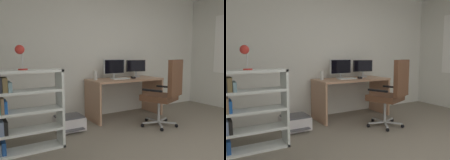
# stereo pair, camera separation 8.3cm
# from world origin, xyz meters

# --- Properties ---
(wall_back) EXTENTS (5.20, 0.10, 2.54)m
(wall_back) POSITION_xyz_m (0.00, 2.59, 1.27)
(wall_back) COLOR silver
(wall_back) RESTS_ON ground
(desk) EXTENTS (1.44, 0.65, 0.76)m
(desk) POSITION_xyz_m (0.25, 2.18, 0.55)
(desk) COLOR tan
(desk) RESTS_ON ground
(monitor_main) EXTENTS (0.48, 0.18, 0.37)m
(monitor_main) POSITION_xyz_m (0.08, 2.29, 0.97)
(monitor_main) COLOR #B2B5B7
(monitor_main) RESTS_ON desk
(monitor_secondary) EXTENTS (0.41, 0.18, 0.35)m
(monitor_secondary) POSITION_xyz_m (0.61, 2.29, 0.97)
(monitor_secondary) COLOR #B2B5B7
(monitor_secondary) RESTS_ON desk
(keyboard) EXTENTS (0.35, 0.16, 0.02)m
(keyboard) POSITION_xyz_m (0.13, 2.13, 0.77)
(keyboard) COLOR silver
(keyboard) RESTS_ON desk
(computer_mouse) EXTENTS (0.08, 0.11, 0.03)m
(computer_mouse) POSITION_xyz_m (0.40, 2.10, 0.77)
(computer_mouse) COLOR black
(computer_mouse) RESTS_ON desk
(desktop_speaker) EXTENTS (0.07, 0.07, 0.17)m
(desktop_speaker) POSITION_xyz_m (-0.35, 2.24, 0.84)
(desktop_speaker) COLOR silver
(desktop_speaker) RESTS_ON desk
(office_chair) EXTENTS (0.65, 0.70, 1.14)m
(office_chair) POSITION_xyz_m (0.46, 1.29, 0.61)
(office_chair) COLOR #B7BABC
(office_chair) RESTS_ON ground
(bookshelf) EXTENTS (0.95, 0.28, 1.03)m
(bookshelf) POSITION_xyz_m (-1.85, 1.48, 0.52)
(bookshelf) COLOR white
(bookshelf) RESTS_ON ground
(desk_lamp) EXTENTS (0.14, 0.11, 0.30)m
(desk_lamp) POSITION_xyz_m (-1.76, 1.48, 1.25)
(desk_lamp) COLOR red
(desk_lamp) RESTS_ON bookshelf
(printer) EXTENTS (0.45, 0.48, 0.23)m
(printer) POSITION_xyz_m (-0.97, 1.99, 0.11)
(printer) COLOR silver
(printer) RESTS_ON ground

